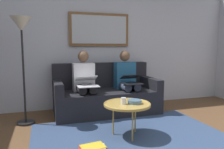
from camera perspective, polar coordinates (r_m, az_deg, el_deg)
wall_rear at (r=4.54m, az=-3.50°, el=8.23°), size 6.00×0.12×2.60m
area_rug at (r=3.11m, az=4.96°, el=-15.64°), size 2.60×1.80×0.01m
couch at (r=4.16m, az=-1.76°, el=-5.32°), size 1.88×0.90×0.90m
framed_mirror at (r=4.46m, az=-3.22°, el=11.48°), size 1.20×0.05×0.65m
coffee_table at (r=3.00m, az=3.92°, el=-7.76°), size 0.63×0.63×0.46m
cup at (r=2.94m, az=2.98°, el=-6.86°), size 0.07×0.07×0.09m
bowl at (r=3.01m, az=5.86°, el=-6.99°), size 0.19×0.19×0.05m
person_left at (r=4.17m, az=3.77°, el=-1.17°), size 0.38×0.58×1.14m
laptop_black at (r=3.96m, az=5.02°, el=-1.38°), size 0.33×0.36×0.16m
person_right at (r=3.95m, az=-7.08°, el=-1.66°), size 0.38×0.58×1.14m
laptop_white at (r=3.73m, az=-6.43°, el=-1.86°), size 0.35×0.39×0.17m
magazine_stack at (r=2.77m, az=-5.10°, el=-18.23°), size 0.34×0.27×0.03m
standing_lamp at (r=3.66m, az=-22.27°, el=9.16°), size 0.32×0.32×1.66m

